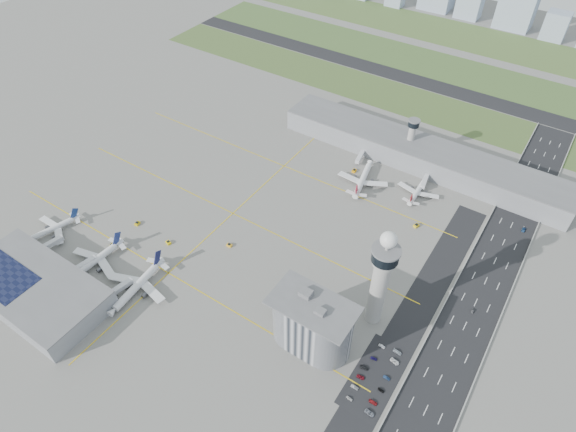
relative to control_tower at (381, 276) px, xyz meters
The scene contains 51 objects.
ground 80.47m from the control_tower, behind, with size 1000.00×1000.00×0.00m, color gray.
grass_strip_0 238.28m from the control_tower, 112.98° to the left, with size 480.00×50.00×0.08m, color #4F6530.
grass_strip_1 308.14m from the control_tower, 107.49° to the left, with size 480.00×60.00×0.08m, color #46652F.
grass_strip_2 384.80m from the control_tower, 103.89° to the left, with size 480.00×70.00×0.08m, color #4A6730.
runway 272.40m from the control_tower, 109.91° to the left, with size 480.00×22.00×0.10m, color black.
highway 56.01m from the control_tower, 10.54° to the right, with size 28.00×500.00×0.10m, color black.
barrier_left 45.73m from the control_tower, 15.42° to the right, with size 0.60×500.00×1.20m, color #9E9E99.
barrier_right 67.08m from the control_tower, ahead, with size 0.60×500.00×1.20m, color #9E9E99.
landside_road 43.28m from the control_tower, 45.00° to the right, with size 18.00×260.00×0.08m, color black.
parking_lot 48.79m from the control_tower, 61.93° to the right, with size 20.00×44.00×0.10m, color black.
taxiway_line_h_0 123.35m from the control_tower, 161.26° to the right, with size 260.00×0.60×0.01m, color yellow.
taxiway_line_h_1 119.40m from the control_tower, 168.89° to the left, with size 260.00×0.60×0.01m, color yellow.
taxiway_line_h_2 143.16m from the control_tower, 143.79° to the left, with size 260.00×0.60×0.01m, color yellow.
taxiway_line_v 119.40m from the control_tower, 168.89° to the left, with size 0.60×260.00×0.01m, color yellow.
control_tower is the anchor object (origin of this frame).
secondary_tower 148.97m from the control_tower, 106.48° to the left, with size 8.60×8.60×31.90m.
admin_building 41.10m from the control_tower, 123.70° to the right, with size 42.00×24.00×33.50m.
terminal_pier 146.15m from the control_tower, 102.88° to the left, with size 210.00×32.00×15.80m.
near_terminal 185.86m from the control_tower, 150.65° to the right, with size 84.00×42.00×13.00m.
airplane_near_a 204.98m from the control_tower, 164.46° to the right, with size 36.88×31.35×10.33m, color white, non-canonical shape.
airplane_near_b 165.07m from the control_tower, 159.22° to the right, with size 41.70×35.44×11.67m, color white, non-canonical shape.
airplane_near_c 133.68m from the control_tower, 154.18° to the right, with size 44.65×37.95×12.50m, color white, non-canonical shape.
airplane_far_a 116.10m from the control_tower, 119.85° to the left, with size 42.01×35.71×11.76m, color white, non-canonical shape.
airplane_far_b 114.04m from the control_tower, 100.06° to the left, with size 34.48×29.31×9.65m, color white, non-canonical shape.
jet_bridge_near_0 200.06m from the control_tower, 159.55° to the right, with size 14.00×3.00×5.70m, color silver, non-canonical shape.
jet_bridge_near_1 172.69m from the control_tower, 156.00° to the right, with size 14.00×3.00×5.70m, color silver, non-canonical shape.
jet_bridge_near_2 146.36m from the control_tower, 151.10° to the right, with size 14.00×3.00×5.70m, color silver, non-canonical shape.
jet_bridge_far_0 145.99m from the control_tower, 119.45° to the left, with size 14.00×3.00×5.70m, color silver, non-canonical shape.
jet_bridge_far_1 129.66m from the control_tower, 99.16° to the left, with size 14.00×3.00×5.70m, color silver, non-canonical shape.
tug_0 164.15m from the control_tower, 164.91° to the right, with size 2.36×3.43×1.99m, color gold, non-canonical shape.
tug_1 161.31m from the control_tower, behind, with size 2.36×3.43×1.99m, color gold, non-canonical shape.
tug_2 134.42m from the control_tower, behind, with size 2.24×3.26×1.89m, color yellow, non-canonical shape.
tug_3 101.77m from the control_tower, behind, with size 2.19×3.18×1.85m, color gold, non-canonical shape.
tug_4 128.40m from the control_tower, 122.43° to the left, with size 2.41×3.50×2.04m, color #F29F09, non-canonical shape.
tug_5 84.52m from the control_tower, 95.46° to the left, with size 2.46×3.57×2.08m, color gold, non-canonical shape.
car_lot_0 59.08m from the control_tower, 76.46° to the right, with size 1.29×3.21×1.09m, color silver.
car_lot_1 54.14m from the control_tower, 75.23° to the right, with size 1.30×3.72×1.23m, color #959595.
car_lot_2 49.75m from the control_tower, 72.65° to the right, with size 1.81×3.92×1.09m, color maroon.
car_lot_3 45.97m from the control_tower, 71.05° to the right, with size 1.73×4.26×1.24m, color black.
car_lot_4 42.37m from the control_tower, 62.08° to the right, with size 1.35×3.36×1.15m, color #1A1254.
car_lot_5 38.82m from the control_tower, 48.36° to the right, with size 1.20×3.45×1.14m, color white.
car_lot_6 62.73m from the control_tower, 65.06° to the right, with size 2.15×4.66×1.30m, color gray.
car_lot_7 58.49m from the control_tower, 63.22° to the right, with size 1.65×4.05×1.18m, color maroon.
car_lot_8 53.58m from the control_tower, 57.90° to the right, with size 1.31×3.26×1.11m, color black.
car_lot_9 49.05m from the control_tower, 52.41° to the right, with size 1.16×3.33×1.10m, color navy.
car_lot_10 43.91m from the control_tower, 40.05° to the right, with size 2.17×4.71×1.31m, color white.
car_lot_11 41.48m from the control_tower, 31.15° to the right, with size 1.81×4.45×1.29m, color #9EA7B0.
car_hw_1 64.60m from the control_tower, 37.40° to the left, with size 1.15×3.28×1.08m, color #232326.
car_hw_2 126.84m from the control_tower, 65.60° to the left, with size 2.02×4.39×1.22m, color navy.
car_hw_4 176.80m from the control_tower, 78.09° to the left, with size 1.45×3.62×1.23m, color gray.
skyline_bldg_10 416.22m from the control_tower, 89.82° to the left, with size 23.01×18.41×27.75m, color #9EADC1.
Camera 1 is at (115.66, -139.15, 217.25)m, focal length 30.00 mm.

